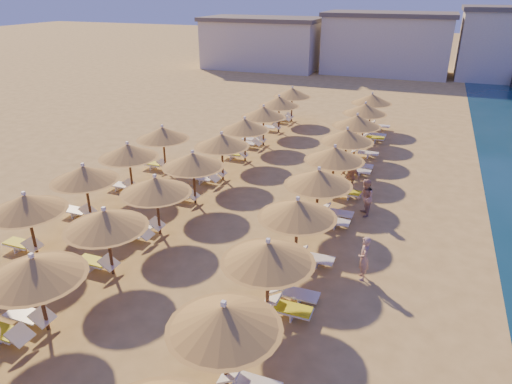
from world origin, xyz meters
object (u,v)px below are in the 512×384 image
at_px(beachgoer_c, 350,176).
at_px(beachgoer_a, 364,258).
at_px(beachgoer_b, 365,198).
at_px(parasol_row_west, 175,173).
at_px(parasol_row_east, 309,193).

distance_m(beachgoer_c, beachgoer_a, 8.03).
bearing_deg(beachgoer_c, beachgoer_b, -47.61).
bearing_deg(beachgoer_c, parasol_row_west, -122.31).
bearing_deg(beachgoer_a, parasol_row_west, -115.33).
bearing_deg(parasol_row_west, beachgoer_b, 22.16).
height_order(parasol_row_east, beachgoer_a, parasol_row_east).
bearing_deg(beachgoer_a, beachgoer_c, -179.51).
bearing_deg(beachgoer_b, parasol_row_east, -46.72).
distance_m(parasol_row_west, beachgoer_a, 9.29).
bearing_deg(parasol_row_east, beachgoer_a, -35.44).
bearing_deg(parasol_row_west, parasol_row_east, 0.00).
xyz_separation_m(parasol_row_east, beachgoer_a, (2.68, -1.91, -1.42)).
bearing_deg(parasol_row_west, beachgoer_c, 39.82).
height_order(parasol_row_west, beachgoer_c, parasol_row_west).
distance_m(beachgoer_a, beachgoer_b, 5.31).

